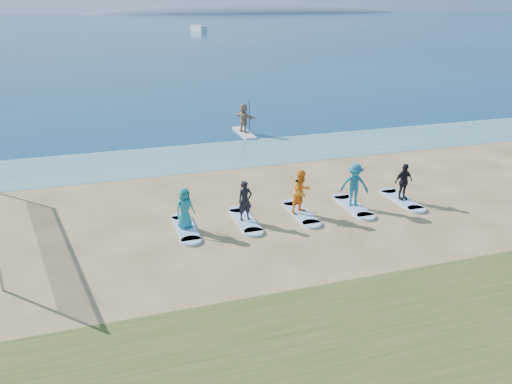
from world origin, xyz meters
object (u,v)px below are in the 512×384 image
object	(u,v)px
paddleboarder	(244,118)
surfboard_2	(301,213)
surfboard_4	(401,200)
student_3	(354,185)
paddleboard	(244,133)
boat_offshore_b	(199,31)
student_4	(404,182)
surfboard_3	(353,206)
student_1	(245,201)
surfboard_0	(186,228)
surfboard_1	(245,221)
student_0	(185,208)
student_2	(302,192)

from	to	relation	value
paddleboarder	surfboard_2	world-z (taller)	paddleboarder
surfboard_4	student_3	bearing A→B (deg)	180.00
paddleboard	surfboard_2	world-z (taller)	paddleboard
boat_offshore_b	surfboard_4	bearing A→B (deg)	-116.15
surfboard_2	student_4	distance (m)	4.55
surfboard_3	student_4	xyz separation A→B (m)	(2.24, 0.00, 0.80)
surfboard_2	student_1	bearing A→B (deg)	180.00
paddleboard	student_1	world-z (taller)	student_1
paddleboarder	student_1	world-z (taller)	paddleboarder
student_4	student_3	bearing A→B (deg)	172.45
surfboard_0	student_4	xyz separation A→B (m)	(8.95, 0.00, 0.80)
paddleboarder	surfboard_0	bearing A→B (deg)	129.92
student_1	student_4	size ratio (longest dim) A/B	1.00
boat_offshore_b	surfboard_2	bearing A→B (deg)	-118.28
paddleboarder	surfboard_1	size ratio (longest dim) A/B	0.79
surfboard_0	paddleboarder	bearing A→B (deg)	64.77
boat_offshore_b	surfboard_0	bearing A→B (deg)	-120.38
paddleboard	surfboard_1	world-z (taller)	paddleboard
student_0	surfboard_3	size ratio (longest dim) A/B	0.68
boat_offshore_b	surfboard_1	xyz separation A→B (m)	(-22.65, -117.93, 0.04)
student_3	surfboard_2	bearing A→B (deg)	-155.16
student_2	student_4	size ratio (longest dim) A/B	1.13
paddleboard	surfboard_0	xyz separation A→B (m)	(-5.91, -12.55, -0.01)
student_1	student_3	xyz separation A→B (m)	(4.48, 0.00, 0.11)
boat_offshore_b	student_0	bearing A→B (deg)	-120.38
student_1	surfboard_3	xyz separation A→B (m)	(4.48, 0.00, -0.80)
student_2	paddleboard	bearing A→B (deg)	62.76
student_4	boat_offshore_b	bearing A→B (deg)	74.75
surfboard_0	student_2	size ratio (longest dim) A/B	1.29
boat_offshore_b	surfboard_4	distance (m)	119.00
surfboard_4	student_1	bearing A→B (deg)	180.00
paddleboard	boat_offshore_b	size ratio (longest dim) A/B	0.54
student_0	surfboard_2	distance (m)	4.55
student_0	surfboard_4	xyz separation A→B (m)	(8.95, 0.00, -0.79)
surfboard_0	boat_offshore_b	bearing A→B (deg)	78.08
student_1	surfboard_3	bearing A→B (deg)	-7.37
surfboard_0	surfboard_4	xyz separation A→B (m)	(8.95, 0.00, 0.00)
boat_offshore_b	surfboard_3	size ratio (longest dim) A/B	2.50
student_2	surfboard_3	world-z (taller)	student_2
student_3	surfboard_4	world-z (taller)	student_3
surfboard_2	student_4	bearing A→B (deg)	0.00
boat_offshore_b	student_4	distance (m)	119.01
paddleboarder	student_3	bearing A→B (deg)	158.81
surfboard_0	student_1	distance (m)	2.38
surfboard_0	student_4	distance (m)	8.99
surfboard_0	surfboard_4	size ratio (longest dim) A/B	1.00
student_3	surfboard_3	bearing A→B (deg)	-155.16
student_0	surfboard_3	xyz separation A→B (m)	(6.71, 0.00, -0.79)
surfboard_2	student_3	bearing A→B (deg)	0.00
surfboard_2	paddleboard	bearing A→B (deg)	83.47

